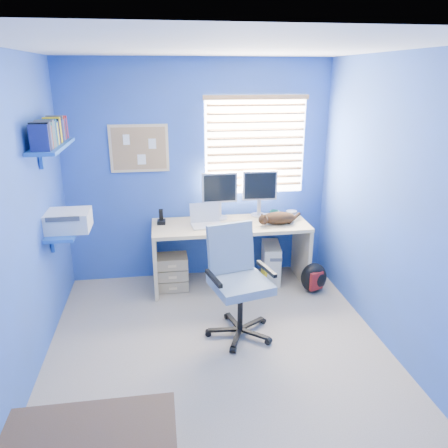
{
  "coord_description": "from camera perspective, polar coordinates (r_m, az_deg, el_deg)",
  "views": [
    {
      "loc": [
        -0.44,
        -3.29,
        2.32
      ],
      "look_at": [
        0.15,
        0.65,
        0.95
      ],
      "focal_mm": 35.0,
      "sensor_mm": 36.0,
      "label": 1
    }
  ],
  "objects": [
    {
      "name": "floor",
      "position": [
        4.05,
        -0.76,
        -15.98
      ],
      "size": [
        3.0,
        3.2,
        0.0
      ],
      "primitive_type": "cube",
      "color": "#B1A390",
      "rests_on": "ground"
    },
    {
      "name": "ceiling",
      "position": [
        3.32,
        -0.96,
        22.08
      ],
      "size": [
        3.0,
        3.2,
        0.0
      ],
      "primitive_type": "cube",
      "color": "white",
      "rests_on": "wall_back"
    },
    {
      "name": "wall_back",
      "position": [
        5.02,
        -3.33,
        6.66
      ],
      "size": [
        3.0,
        0.01,
        2.5
      ],
      "primitive_type": "cube",
      "color": "#36559F",
      "rests_on": "ground"
    },
    {
      "name": "wall_front",
      "position": [
        2.05,
        5.37,
        -12.64
      ],
      "size": [
        3.0,
        0.01,
        2.5
      ],
      "primitive_type": "cube",
      "color": "#36559F",
      "rests_on": "ground"
    },
    {
      "name": "wall_left",
      "position": [
        3.62,
        -25.11,
        -0.09
      ],
      "size": [
        0.01,
        3.2,
        2.5
      ],
      "primitive_type": "cube",
      "color": "#36559F",
      "rests_on": "ground"
    },
    {
      "name": "wall_right",
      "position": [
        3.97,
        21.17,
        2.02
      ],
      "size": [
        0.01,
        3.2,
        2.5
      ],
      "primitive_type": "cube",
      "color": "#36559F",
      "rests_on": "ground"
    },
    {
      "name": "desk",
      "position": [
        5.0,
        0.8,
        -3.96
      ],
      "size": [
        1.74,
        0.65,
        0.74
      ],
      "primitive_type": "cube",
      "color": "#DEC081",
      "rests_on": "floor"
    },
    {
      "name": "laptop",
      "position": [
        4.76,
        -2.26,
        0.98
      ],
      "size": [
        0.35,
        0.29,
        0.22
      ],
      "primitive_type": "cube",
      "rotation": [
        0.0,
        0.0,
        0.08
      ],
      "color": "silver",
      "rests_on": "desk"
    },
    {
      "name": "monitor_left",
      "position": [
        4.97,
        -0.6,
        3.69
      ],
      "size": [
        0.4,
        0.13,
        0.54
      ],
      "primitive_type": "cube",
      "rotation": [
        0.0,
        0.0,
        0.02
      ],
      "color": "silver",
      "rests_on": "desk"
    },
    {
      "name": "monitor_right",
      "position": [
        5.08,
        4.63,
        3.97
      ],
      "size": [
        0.4,
        0.13,
        0.54
      ],
      "primitive_type": "cube",
      "rotation": [
        0.0,
        0.0,
        -0.03
      ],
      "color": "silver",
      "rests_on": "desk"
    },
    {
      "name": "phone",
      "position": [
        4.89,
        -8.21,
        0.97
      ],
      "size": [
        0.1,
        0.11,
        0.17
      ],
      "primitive_type": "cube",
      "rotation": [
        0.0,
        0.0,
        -0.05
      ],
      "color": "black",
      "rests_on": "desk"
    },
    {
      "name": "mug",
      "position": [
        5.05,
        6.58,
        1.21
      ],
      "size": [
        0.1,
        0.09,
        0.1
      ],
      "primitive_type": "imported",
      "color": "#135E55",
      "rests_on": "desk"
    },
    {
      "name": "cd_spindle",
      "position": [
        5.16,
        8.8,
        1.33
      ],
      "size": [
        0.13,
        0.13,
        0.07
      ],
      "primitive_type": "cylinder",
      "color": "silver",
      "rests_on": "desk"
    },
    {
      "name": "cat",
      "position": [
        4.88,
        7.15,
        0.78
      ],
      "size": [
        0.42,
        0.31,
        0.14
      ],
      "primitive_type": "ellipsoid",
      "rotation": [
        0.0,
        0.0,
        0.31
      ],
      "color": "black",
      "rests_on": "desk"
    },
    {
      "name": "tower_pc",
      "position": [
        5.17,
        6.14,
        -5.03
      ],
      "size": [
        0.25,
        0.46,
        0.45
      ],
      "primitive_type": "cube",
      "rotation": [
        0.0,
        0.0,
        -0.15
      ],
      "color": "beige",
      "rests_on": "floor"
    },
    {
      "name": "drawer_boxes",
      "position": [
        5.0,
        -6.79,
        -6.24
      ],
      "size": [
        0.35,
        0.28,
        0.41
      ],
      "primitive_type": "cube",
      "color": "tan",
      "rests_on": "floor"
    },
    {
      "name": "yellow_book",
      "position": [
        5.01,
        5.1,
        -7.16
      ],
      "size": [
        0.03,
        0.17,
        0.24
      ],
      "primitive_type": "cube",
      "color": "yellow",
      "rests_on": "floor"
    },
    {
      "name": "backpack",
      "position": [
        5.01,
        11.63,
        -6.86
      ],
      "size": [
        0.35,
        0.31,
        0.34
      ],
      "primitive_type": "ellipsoid",
      "rotation": [
        0.0,
        0.0,
        0.37
      ],
      "color": "black",
      "rests_on": "floor"
    },
    {
      "name": "office_chair",
      "position": [
        4.09,
        1.83,
        -9.31
      ],
      "size": [
        0.72,
        0.72,
        1.03
      ],
      "color": "black",
      "rests_on": "floor"
    },
    {
      "name": "window_blinds",
      "position": [
        5.04,
        4.13,
        10.15
      ],
      "size": [
        1.15,
        0.05,
        1.1
      ],
      "color": "white",
      "rests_on": "ground"
    },
    {
      "name": "corkboard",
      "position": [
        4.93,
        -11.02,
        9.66
      ],
      "size": [
        0.64,
        0.02,
        0.52
      ],
      "color": "#DEC081",
      "rests_on": "ground"
    },
    {
      "name": "wall_shelves",
      "position": [
        4.23,
        -20.88,
        5.65
      ],
      "size": [
        0.42,
        0.9,
        1.05
      ],
      "color": "blue",
      "rests_on": "ground"
    }
  ]
}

